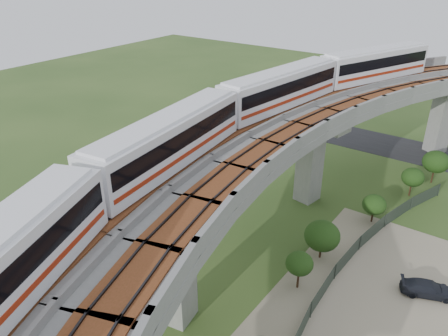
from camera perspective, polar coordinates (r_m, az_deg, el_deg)
The scene contains 12 objects.
ground at distance 40.42m, azimuth 2.95°, elevation -9.72°, with size 160.00×160.00×0.00m, color #335220.
dirt_lot at distance 35.17m, azimuth 21.56°, elevation -18.52°, with size 18.00×26.00×0.04m, color gray.
asphalt_road at distance 64.75m, azimuth 17.60°, elevation 3.58°, with size 60.00×8.00×0.03m, color #232326.
viaduct at distance 34.15m, azimuth 8.71°, elevation 0.47°, with size 19.58×73.98×11.40m.
metro_train at distance 34.01m, azimuth 3.41°, elevation 6.59°, with size 10.97×61.34×3.64m.
fence at distance 36.82m, azimuth 16.18°, elevation -13.65°, with size 3.87×38.73×1.50m.
tree_0 at distance 54.45m, azimuth 25.95°, elevation 0.74°, with size 2.93×2.93×3.91m.
tree_1 at distance 50.74m, azimuth 23.44°, elevation -1.12°, with size 2.36×2.36×3.23m.
tree_2 at distance 44.57m, azimuth 19.04°, elevation -4.54°, with size 2.29×2.29×2.94m.
tree_3 at distance 38.24m, azimuth 12.70°, elevation -8.64°, with size 3.04×3.04×3.56m.
tree_4 at distance 34.73m, azimuth 9.83°, elevation -12.21°, with size 2.14×2.14×3.28m.
car_dark at distance 38.12m, azimuth 25.07°, elevation -14.06°, with size 1.63×4.01×1.16m, color black.
Camera 1 is at (17.34, -27.66, 23.83)m, focal length 35.00 mm.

